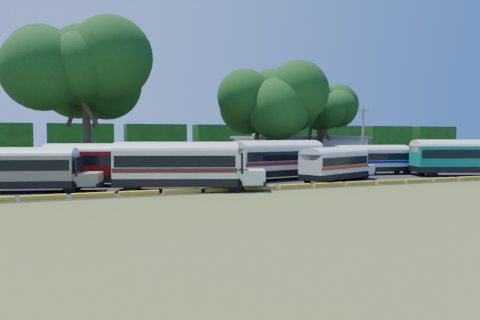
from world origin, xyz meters
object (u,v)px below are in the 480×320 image
object	(u,v)px
bus_beige	(21,167)
bus_teal	(461,155)
bus_cream_west	(180,163)
bus_white_red	(336,162)
tree_west	(86,65)
bus_red	(104,162)

from	to	relation	value
bus_beige	bus_teal	world-z (taller)	bus_teal
bus_cream_west	bus_white_red	size ratio (longest dim) A/B	1.20
bus_cream_west	tree_west	size ratio (longest dim) A/B	0.74
bus_white_red	bus_red	bearing A→B (deg)	143.28
bus_beige	bus_cream_west	size ratio (longest dim) A/B	0.90
bus_red	tree_west	world-z (taller)	tree_west
bus_teal	bus_red	bearing A→B (deg)	-166.82
bus_white_red	tree_west	bearing A→B (deg)	119.80
bus_teal	tree_west	bearing A→B (deg)	177.77
bus_beige	bus_teal	xyz separation A→B (m)	(40.26, -1.21, 0.24)
bus_beige	tree_west	xyz separation A→B (m)	(5.22, 12.50, 9.19)
tree_west	bus_white_red	bearing A→B (deg)	-35.37
bus_red	bus_teal	xyz separation A→B (m)	(34.35, -3.58, 0.13)
bus_beige	tree_west	size ratio (longest dim) A/B	0.67
bus_beige	bus_white_red	size ratio (longest dim) A/B	1.08
bus_beige	tree_west	world-z (taller)	tree_west
bus_white_red	tree_west	size ratio (longest dim) A/B	0.62
bus_cream_west	bus_teal	world-z (taller)	bus_teal
bus_beige	tree_west	distance (m)	16.37
bus_white_red	tree_west	world-z (taller)	tree_west
bus_beige	bus_white_red	bearing A→B (deg)	11.60
bus_red	bus_white_red	bearing A→B (deg)	4.64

